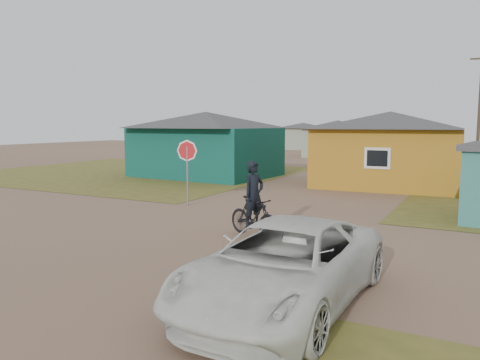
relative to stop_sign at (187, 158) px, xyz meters
name	(u,v)px	position (x,y,z in m)	size (l,w,h in m)	color
ground	(210,236)	(3.49, -4.02, -1.92)	(120.00, 120.00, 0.00)	#82614B
grass_nw	(133,172)	(-10.51, 8.98, -1.91)	(20.00, 18.00, 0.00)	olive
house_teal	(206,143)	(-5.01, 9.48, 0.13)	(8.93, 7.08, 4.00)	#0B3F37
house_yellow	(389,148)	(5.99, 9.98, 0.08)	(7.72, 6.76, 3.90)	#AF751B
house_pale_west	(338,138)	(-2.51, 29.98, -0.06)	(7.04, 6.15, 3.60)	gray
house_pale_north	(303,136)	(-10.51, 41.98, -0.17)	(6.28, 5.81, 3.40)	gray
utility_pole_near	(480,110)	(9.99, 17.98, 2.22)	(1.40, 0.20, 8.00)	#453629
stop_sign	(187,158)	(0.00, 0.00, 0.00)	(0.85, 0.20, 2.63)	gray
cyclist	(254,209)	(4.63, -3.46, -1.12)	(2.01, 1.20, 2.20)	black
vehicle	(284,265)	(7.38, -7.84, -1.17)	(2.48, 5.39, 1.50)	silver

